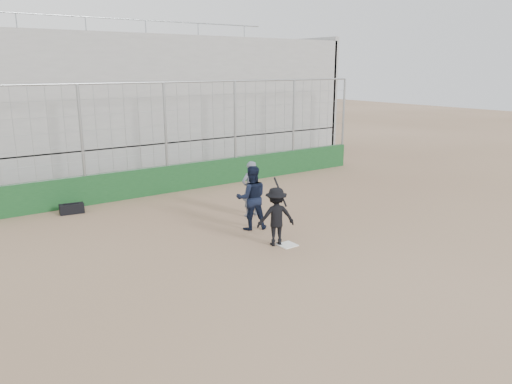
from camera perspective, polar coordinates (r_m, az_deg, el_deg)
ground at (r=13.11m, az=3.59°, el=-6.10°), size 90.00×90.00×0.00m
home_plate at (r=13.10m, az=3.59°, el=-6.05°), size 0.44×0.44×0.02m
backstop at (r=18.60m, az=-10.12°, el=2.84°), size 18.10×0.25×4.04m
bleachers at (r=22.89m, az=-15.81°, el=9.58°), size 20.25×6.70×6.98m
batter_at_plate at (r=12.90m, az=2.30°, el=-2.81°), size 1.13×0.89×1.71m
catcher_crouched at (r=14.16m, az=-0.50°, el=-1.90°), size 1.09×0.97×1.24m
umpire at (r=15.41m, az=-0.64°, el=0.05°), size 0.65×0.44×1.56m
equipment_bag at (r=16.85m, az=-20.31°, el=-1.80°), size 0.77×0.42×0.35m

